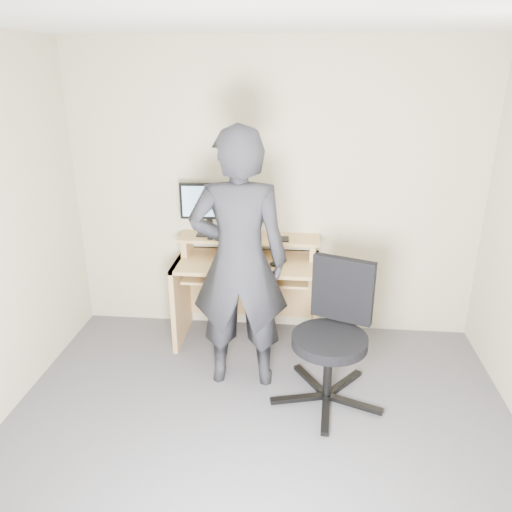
% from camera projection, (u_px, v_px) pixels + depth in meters
% --- Properties ---
extents(ground, '(3.50, 3.50, 0.00)m').
position_uv_depth(ground, '(254.00, 462.00, 3.07)').
color(ground, '#555459').
rests_on(ground, ground).
extents(back_wall, '(3.50, 0.02, 2.50)m').
position_uv_depth(back_wall, '(274.00, 194.00, 4.24)').
color(back_wall, beige).
rests_on(back_wall, ground).
extents(ceiling, '(3.50, 3.50, 0.02)m').
position_uv_depth(ceiling, '(253.00, 11.00, 2.16)').
color(ceiling, white).
rests_on(ceiling, back_wall).
extents(desk, '(1.20, 0.60, 0.91)m').
position_uv_depth(desk, '(248.00, 279.00, 4.30)').
color(desk, tan).
rests_on(desk, ground).
extents(monitor, '(0.48, 0.13, 0.46)m').
position_uv_depth(monitor, '(208.00, 204.00, 4.18)').
color(monitor, black).
rests_on(monitor, desk).
extents(external_drive, '(0.10, 0.14, 0.20)m').
position_uv_depth(external_drive, '(250.00, 225.00, 4.22)').
color(external_drive, black).
rests_on(external_drive, desk).
extents(travel_mug, '(0.09, 0.09, 0.19)m').
position_uv_depth(travel_mug, '(254.00, 225.00, 4.23)').
color(travel_mug, silver).
rests_on(travel_mug, desk).
extents(smartphone, '(0.08, 0.13, 0.01)m').
position_uv_depth(smartphone, '(285.00, 239.00, 4.17)').
color(smartphone, black).
rests_on(smartphone, desk).
extents(charger, '(0.05, 0.05, 0.03)m').
position_uv_depth(charger, '(210.00, 237.00, 4.17)').
color(charger, black).
rests_on(charger, desk).
extents(headphones, '(0.19, 0.18, 0.06)m').
position_uv_depth(headphones, '(216.00, 233.00, 4.31)').
color(headphones, silver).
rests_on(headphones, desk).
extents(keyboard, '(0.48, 0.22, 0.03)m').
position_uv_depth(keyboard, '(245.00, 274.00, 4.11)').
color(keyboard, black).
rests_on(keyboard, desk).
extents(mouse, '(0.11, 0.08, 0.04)m').
position_uv_depth(mouse, '(275.00, 264.00, 4.04)').
color(mouse, black).
rests_on(mouse, desk).
extents(office_chair, '(0.80, 0.77, 1.00)m').
position_uv_depth(office_chair, '(334.00, 329.00, 3.49)').
color(office_chair, black).
rests_on(office_chair, ground).
extents(person, '(0.73, 0.50, 1.94)m').
position_uv_depth(person, '(239.00, 262.00, 3.54)').
color(person, black).
rests_on(person, ground).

